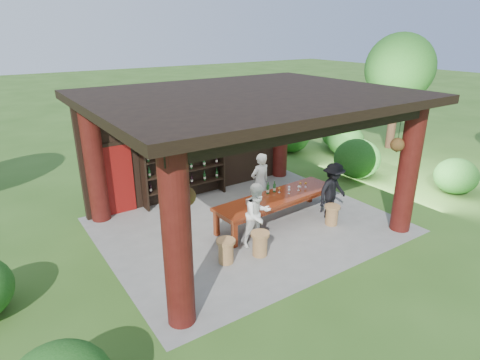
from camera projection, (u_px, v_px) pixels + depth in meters
ground at (248, 225)px, 10.72m from camera, size 90.00×90.00×0.00m
pavilion at (239, 144)px, 10.29m from camera, size 7.50×6.00×3.60m
wine_shelf at (184, 164)px, 11.89m from camera, size 2.62×0.40×2.30m
tasting_table at (277, 200)px, 10.66m from camera, size 3.72×1.19×0.75m
stool_near_left at (260, 243)px, 9.18m from camera, size 0.44×0.44×0.57m
stool_near_right at (332, 214)px, 10.64m from camera, size 0.41×0.41×0.54m
stool_far_left at (226, 250)px, 8.89m from camera, size 0.43×0.43×0.56m
host at (260, 183)px, 11.23m from camera, size 0.65×0.45×1.72m
guest_woman at (258, 215)px, 9.48m from camera, size 0.80×0.65×1.57m
guest_man at (333, 191)px, 10.83m from camera, size 1.09×0.71×1.59m
table_bottles at (270, 187)px, 10.79m from camera, size 0.30×0.13×0.31m
table_glasses at (294, 188)px, 10.98m from camera, size 0.93×0.28×0.15m
napkin_basket at (252, 202)px, 10.12m from camera, size 0.27×0.20×0.14m
shrubs at (306, 170)px, 13.22m from camera, size 15.03×9.48×1.36m
trees at (328, 81)px, 12.69m from camera, size 22.09×11.27×4.80m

